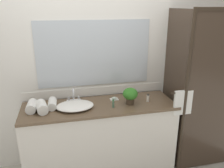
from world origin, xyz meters
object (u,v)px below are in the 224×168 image
object	(u,v)px
potted_plant	(130,95)
sink_basin	(75,106)
faucet	(74,97)
rolled_towel_middle	(42,107)
amenity_bottle_conditioner	(113,104)
amenity_bottle_lotion	(148,98)
rolled_towel_near_edge	(32,106)
amenity_bottle_body_wash	(134,95)
rolled_towel_far_edge	(52,104)
soap_dish	(114,99)

from	to	relation	value
potted_plant	sink_basin	bearing A→B (deg)	177.71
potted_plant	faucet	bearing A→B (deg)	160.82
rolled_towel_middle	faucet	bearing A→B (deg)	31.09
sink_basin	amenity_bottle_conditioner	distance (m)	0.44
amenity_bottle_lotion	rolled_towel_near_edge	distance (m)	1.35
amenity_bottle_conditioner	rolled_towel_near_edge	xyz separation A→B (m)	(-0.90, 0.12, 0.01)
faucet	amenity_bottle_lotion	bearing A→B (deg)	-13.31
potted_plant	amenity_bottle_body_wash	bearing A→B (deg)	56.50
amenity_bottle_conditioner	rolled_towel_far_edge	world-z (taller)	rolled_towel_far_edge
potted_plant	soap_dish	size ratio (longest dim) A/B	1.99
amenity_bottle_conditioner	rolled_towel_far_edge	xyz separation A→B (m)	(-0.68, 0.15, 0.00)
faucet	rolled_towel_middle	xyz separation A→B (m)	(-0.36, -0.22, 0.00)
soap_dish	rolled_towel_middle	xyz separation A→B (m)	(-0.85, -0.16, 0.04)
soap_dish	rolled_towel_far_edge	size ratio (longest dim) A/B	0.47
soap_dish	amenity_bottle_lotion	xyz separation A→B (m)	(0.39, -0.15, 0.03)
potted_plant	soap_dish	xyz separation A→B (m)	(-0.15, 0.16, -0.10)
sink_basin	rolled_towel_near_edge	size ratio (longest dim) A/B	2.02
sink_basin	rolled_towel_middle	xyz separation A→B (m)	(-0.36, -0.02, 0.03)
potted_plant	rolled_towel_middle	xyz separation A→B (m)	(-1.01, 0.01, -0.06)
rolled_towel_near_edge	rolled_towel_middle	bearing A→B (deg)	-26.17
amenity_bottle_conditioner	rolled_towel_near_edge	world-z (taller)	rolled_towel_near_edge
amenity_bottle_body_wash	soap_dish	bearing A→B (deg)	173.34
potted_plant	rolled_towel_near_edge	distance (m)	1.12
soap_dish	potted_plant	bearing A→B (deg)	-46.57
sink_basin	soap_dish	xyz separation A→B (m)	(0.49, 0.14, -0.02)
faucet	soap_dish	world-z (taller)	faucet
rolled_towel_middle	soap_dish	bearing A→B (deg)	10.34
faucet	amenity_bottle_lotion	size ratio (longest dim) A/B	1.82
amenity_bottle_body_wash	rolled_towel_far_edge	distance (m)	0.99
amenity_bottle_body_wash	rolled_towel_far_edge	world-z (taller)	same
sink_basin	rolled_towel_near_edge	bearing A→B (deg)	175.67
sink_basin	potted_plant	xyz separation A→B (m)	(0.65, -0.03, 0.09)
sink_basin	amenity_bottle_body_wash	size ratio (longest dim) A/B	4.42
amenity_bottle_lotion	rolled_towel_middle	xyz separation A→B (m)	(-1.24, -0.01, 0.01)
faucet	amenity_bottle_conditioner	bearing A→B (deg)	-32.98
rolled_towel_far_edge	faucet	bearing A→B (deg)	26.96
rolled_towel_near_edge	potted_plant	bearing A→B (deg)	-3.15
potted_plant	soap_dish	world-z (taller)	potted_plant
potted_plant	amenity_bottle_conditioner	world-z (taller)	potted_plant
amenity_bottle_body_wash	amenity_bottle_conditioner	size ratio (longest dim) A/B	1.01
sink_basin	faucet	xyz separation A→B (m)	(0.00, 0.20, 0.03)
rolled_towel_near_edge	rolled_towel_middle	xyz separation A→B (m)	(0.11, -0.05, 0.00)
amenity_bottle_body_wash	amenity_bottle_lotion	bearing A→B (deg)	-39.68
amenity_bottle_lotion	amenity_bottle_conditioner	bearing A→B (deg)	-170.99
rolled_towel_near_edge	amenity_bottle_conditioner	bearing A→B (deg)	-7.29
rolled_towel_middle	rolled_towel_far_edge	xyz separation A→B (m)	(0.11, 0.09, -0.01)
rolled_towel_middle	rolled_towel_far_edge	bearing A→B (deg)	39.31
amenity_bottle_conditioner	rolled_towel_near_edge	distance (m)	0.91
potted_plant	rolled_towel_near_edge	bearing A→B (deg)	176.85
amenity_bottle_conditioner	amenity_bottle_body_wash	bearing A→B (deg)	31.55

